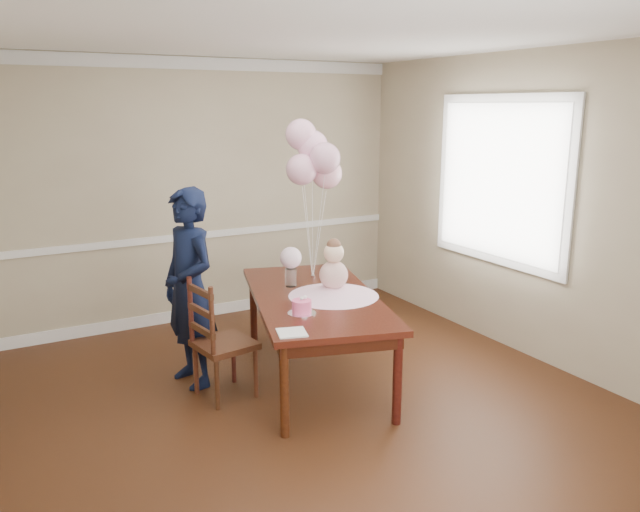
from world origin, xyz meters
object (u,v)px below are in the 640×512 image
at_px(dining_table_top, 315,298).
at_px(woman, 189,288).
at_px(birthday_cake, 302,306).
at_px(dining_chair_seat, 225,344).

distance_m(dining_table_top, woman, 1.01).
relative_size(dining_table_top, woman, 1.20).
bearing_deg(woman, birthday_cake, 25.70).
bearing_deg(dining_chair_seat, birthday_cake, -50.97).
xyz_separation_m(dining_table_top, woman, (-0.92, 0.41, 0.11)).
distance_m(birthday_cake, dining_chair_seat, 0.71).
height_order(dining_table_top, birthday_cake, birthday_cake).
height_order(dining_table_top, dining_chair_seat, dining_table_top).
bearing_deg(dining_table_top, dining_chair_seat, -167.53).
bearing_deg(woman, dining_chair_seat, 9.95).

